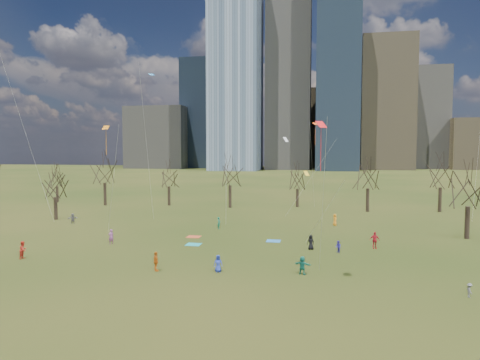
% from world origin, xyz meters
% --- Properties ---
extents(ground, '(500.00, 500.00, 0.00)m').
position_xyz_m(ground, '(0.00, 0.00, 0.00)').
color(ground, black).
rests_on(ground, ground).
extents(downtown_skyline, '(212.50, 78.00, 118.00)m').
position_xyz_m(downtown_skyline, '(-2.43, 210.64, 39.01)').
color(downtown_skyline, slate).
rests_on(downtown_skyline, ground).
extents(bare_tree_row, '(113.04, 29.80, 9.50)m').
position_xyz_m(bare_tree_row, '(-0.09, 37.22, 6.12)').
color(bare_tree_row, black).
rests_on(bare_tree_row, ground).
extents(blanket_teal, '(1.60, 1.50, 0.03)m').
position_xyz_m(blanket_teal, '(-4.70, 9.14, 0.01)').
color(blanket_teal, teal).
rests_on(blanket_teal, ground).
extents(blanket_navy, '(1.60, 1.50, 0.03)m').
position_xyz_m(blanket_navy, '(3.79, 12.56, 0.01)').
color(blanket_navy, '#2567AE').
rests_on(blanket_navy, ground).
extents(blanket_crimson, '(1.60, 1.50, 0.03)m').
position_xyz_m(blanket_crimson, '(-5.87, 13.21, 0.01)').
color(blanket_crimson, '#B74624').
rests_on(blanket_crimson, ground).
extents(person_0, '(0.83, 0.67, 1.48)m').
position_xyz_m(person_0, '(0.46, -0.77, 0.74)').
color(person_0, '#283DAD').
rests_on(person_0, ground).
extents(person_2, '(0.71, 0.88, 1.70)m').
position_xyz_m(person_2, '(-18.93, 0.25, 0.85)').
color(person_2, red).
rests_on(person_2, ground).
extents(person_3, '(0.42, 0.68, 1.01)m').
position_xyz_m(person_3, '(19.33, -3.71, 0.51)').
color(person_3, slate).
rests_on(person_3, ground).
extents(person_4, '(0.94, 1.03, 1.69)m').
position_xyz_m(person_4, '(-4.86, -1.46, 0.84)').
color(person_4, orange).
rests_on(person_4, ground).
extents(person_5, '(1.50, 0.82, 1.55)m').
position_xyz_m(person_5, '(7.53, -0.16, 0.77)').
color(person_5, '#1C7E6D').
rests_on(person_5, ground).
extents(person_6, '(0.90, 0.77, 1.57)m').
position_xyz_m(person_6, '(8.06, 9.04, 0.78)').
color(person_6, black).
rests_on(person_6, ground).
extents(person_7, '(0.68, 0.73, 1.67)m').
position_xyz_m(person_7, '(-13.71, 7.68, 0.83)').
color(person_7, '#A5529A').
rests_on(person_7, ground).
extents(person_8, '(0.69, 0.74, 1.23)m').
position_xyz_m(person_8, '(10.82, 8.14, 0.61)').
color(person_8, '#352AB8').
rests_on(person_8, ground).
extents(person_10, '(1.07, 0.54, 1.76)m').
position_xyz_m(person_10, '(14.69, 10.84, 0.88)').
color(person_10, red).
rests_on(person_10, ground).
extents(person_11, '(1.37, 1.16, 1.49)m').
position_xyz_m(person_11, '(-25.35, 18.98, 0.74)').
color(person_11, slate).
rests_on(person_11, ground).
extents(person_12, '(0.67, 0.88, 1.62)m').
position_xyz_m(person_12, '(11.07, 24.27, 0.81)').
color(person_12, orange).
rests_on(person_12, ground).
extents(person_13, '(0.44, 0.62, 1.58)m').
position_xyz_m(person_13, '(-4.12, 18.92, 0.79)').
color(person_13, '#19735B').
rests_on(person_13, ground).
extents(kites_airborne, '(68.11, 43.87, 33.73)m').
position_xyz_m(kites_airborne, '(2.23, 12.21, 14.31)').
color(kites_airborne, orange).
rests_on(kites_airborne, ground).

